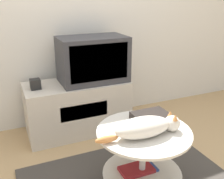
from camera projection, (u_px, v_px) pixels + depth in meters
tv_stand at (78, 107)px, 2.66m from camera, size 1.01×0.47×0.52m
tv at (93, 59)px, 2.55m from camera, size 0.65×0.39×0.44m
speaker at (35, 84)px, 2.40m from camera, size 0.09×0.09×0.09m
coffee_table at (143, 153)px, 1.78m from camera, size 0.63×0.63×0.49m
dvd_box at (152, 118)px, 1.83m from camera, size 0.25×0.22×0.05m
cat at (146, 127)px, 1.63m from camera, size 0.58×0.19×0.13m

